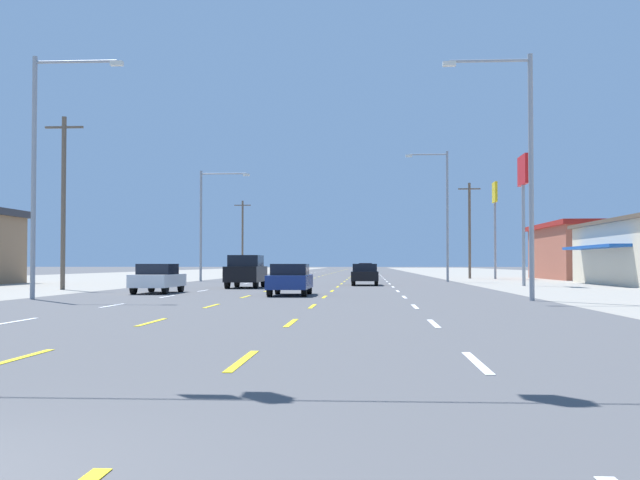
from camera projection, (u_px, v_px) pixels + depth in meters
ground_plane at (327, 280)px, 70.70m from camera, size 572.00×572.00×0.00m
lot_apron_left at (61, 279)px, 72.20m from camera, size 28.00×440.00×0.01m
lot_apron_right at (605, 280)px, 69.20m from camera, size 28.00×440.00×0.01m
lane_markings at (341, 274)px, 109.11m from camera, size 10.64×227.60×0.01m
signal_span_wire at (140, 9)px, 11.73m from camera, size 24.99×0.52×8.79m
sedan_center_turn_nearest at (290, 279)px, 36.02m from camera, size 1.80×4.50×1.46m
sedan_far_left_near at (158, 278)px, 38.70m from camera, size 1.80×4.50×1.46m
suv_inner_left_mid at (246, 271)px, 47.34m from camera, size 1.98×4.90×1.98m
sedan_inner_right_midfar at (365, 274)px, 52.81m from camera, size 1.80×4.50×1.46m
hatchback_inner_right_far at (365, 269)px, 94.82m from camera, size 1.72×3.90×1.54m
storefront_right_row_2 at (619, 251)px, 73.80m from camera, size 14.42×16.31×5.31m
pole_sign_right_row_1 at (523, 184)px, 51.49m from camera, size 0.24×2.62×8.64m
pole_sign_right_row_2 at (495, 206)px, 74.89m from camera, size 0.24×1.84×9.32m
streetlight_left_row_0 at (42, 159)px, 32.19m from camera, size 3.83×0.26×10.09m
streetlight_right_row_0 at (523, 159)px, 30.99m from camera, size 3.57×0.26×9.86m
streetlight_left_row_1 at (206, 217)px, 64.51m from camera, size 4.15×0.26×9.18m
streetlight_right_row_1 at (444, 208)px, 63.34m from camera, size 3.47×0.26×10.65m
utility_pole_left_row_0 at (63, 199)px, 43.95m from camera, size 2.20×0.26×9.80m
utility_pole_right_row_1 at (470, 229)px, 77.01m from camera, size 2.20×0.26×9.49m
utility_pole_left_row_2 at (243, 236)px, 103.45m from camera, size 2.20×0.26×9.85m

